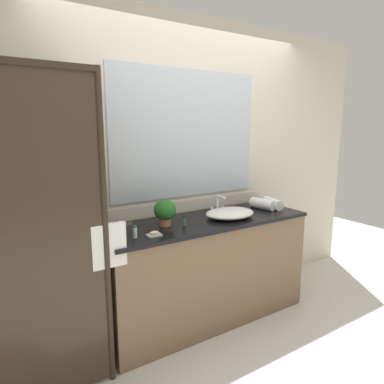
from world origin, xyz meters
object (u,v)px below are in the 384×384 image
potted_plant (165,211)px  amenity_bottle_body_wash (135,232)px  sink_basin (230,213)px  rolled_towel_near_edge (273,203)px  rolled_towel_middle (262,204)px  amenity_bottle_conditioner (117,228)px  soap_dish (154,234)px  amenity_bottle_lotion (184,221)px  faucet (218,207)px

potted_plant → amenity_bottle_body_wash: (-0.32, -0.16, -0.08)m
sink_basin → rolled_towel_near_edge: bearing=5.2°
rolled_towel_middle → amenity_bottle_conditioner: bearing=-179.8°
potted_plant → rolled_towel_near_edge: (1.14, -0.03, -0.07)m
sink_basin → rolled_towel_near_edge: (0.56, 0.05, 0.01)m
soap_dish → rolled_towel_middle: size_ratio=0.42×
amenity_bottle_conditioner → rolled_towel_near_edge: 1.53m
amenity_bottle_lotion → rolled_towel_middle: size_ratio=0.31×
amenity_bottle_lotion → rolled_towel_near_edge: size_ratio=0.32×
sink_basin → potted_plant: bearing=171.9°
sink_basin → soap_dish: (-0.77, -0.11, -0.02)m
potted_plant → rolled_towel_middle: size_ratio=0.87×
soap_dish → amenity_bottle_body_wash: size_ratio=1.13×
soap_dish → amenity_bottle_lotion: (0.32, 0.11, 0.02)m
soap_dish → rolled_towel_near_edge: size_ratio=0.42×
soap_dish → amenity_bottle_conditioner: 0.27m
amenity_bottle_lotion → amenity_bottle_body_wash: 0.46m
amenity_bottle_lotion → amenity_bottle_body_wash: amenity_bottle_body_wash is taller
potted_plant → amenity_bottle_body_wash: potted_plant is taller
sink_basin → faucet: 0.17m
sink_basin → rolled_towel_near_edge: rolled_towel_near_edge is taller
potted_plant → amenity_bottle_conditioner: 0.40m
rolled_towel_near_edge → amenity_bottle_conditioner: bearing=179.3°
amenity_bottle_conditioner → rolled_towel_middle: 1.42m
amenity_bottle_conditioner → rolled_towel_near_edge: (1.53, -0.02, 0.00)m
sink_basin → rolled_towel_near_edge: size_ratio=1.85×
amenity_bottle_lotion → rolled_towel_near_edge: rolled_towel_near_edge is taller
rolled_towel_near_edge → rolled_towel_middle: size_ratio=1.00×
amenity_bottle_lotion → rolled_towel_near_edge: 1.01m
sink_basin → amenity_bottle_body_wash: 0.90m
potted_plant → amenity_bottle_body_wash: bearing=-153.8°
faucet → potted_plant: size_ratio=0.82×
rolled_towel_near_edge → sink_basin: bearing=-174.8°
rolled_towel_near_edge → faucet: bearing=167.8°
rolled_towel_middle → amenity_bottle_body_wash: bearing=-173.7°
sink_basin → rolled_towel_near_edge: 0.56m
amenity_bottle_lotion → amenity_bottle_body_wash: (-0.45, -0.08, 0.01)m
potted_plant → amenity_bottle_body_wash: size_ratio=2.34×
amenity_bottle_lotion → rolled_towel_near_edge: bearing=2.5°
faucet → amenity_bottle_conditioner: faucet is taller
rolled_towel_near_edge → amenity_bottle_body_wash: bearing=-175.1°
amenity_bottle_body_wash → rolled_towel_near_edge: rolled_towel_near_edge is taller
soap_dish → faucet: bearing=19.9°
soap_dish → rolled_towel_middle: (1.22, 0.18, 0.04)m
potted_plant → rolled_towel_middle: 1.03m
amenity_bottle_conditioner → amenity_bottle_lotion: size_ratio=1.29×
faucet → amenity_bottle_lotion: (-0.45, -0.17, -0.02)m
sink_basin → amenity_bottle_lotion: (-0.45, 0.01, -0.00)m
potted_plant → amenity_bottle_lotion: size_ratio=2.75×
potted_plant → soap_dish: (-0.19, -0.19, -0.10)m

